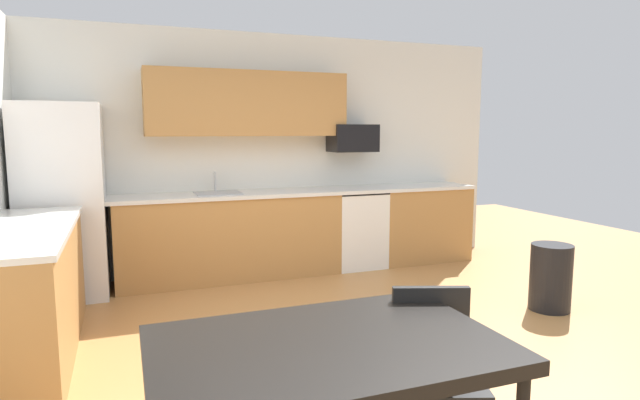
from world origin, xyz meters
The scene contains 16 objects.
ground_plane centered at (0.00, 0.00, 0.00)m, with size 12.00×12.00×0.00m, color #B77F47.
wall_back centered at (0.00, 2.65, 1.35)m, with size 5.80×0.10×2.70m, color silver.
cabinet_run_back centered at (-0.56, 2.30, 0.45)m, with size 2.39×0.60×0.90m, color #AD7A42.
cabinet_run_back_right centered at (1.82, 2.30, 0.45)m, with size 1.16×0.60×0.90m, color #AD7A42.
cabinet_run_left centered at (-2.30, 0.80, 0.45)m, with size 0.60×2.00×0.90m, color #AD7A42.
countertop_back centered at (0.00, 2.30, 0.92)m, with size 4.80×0.64×0.04m, color silver.
countertop_left centered at (-2.30, 0.80, 0.92)m, with size 0.64×2.00×0.04m, color silver.
upper_cabinets_back centered at (-0.30, 2.43, 1.90)m, with size 2.20×0.34×0.70m, color #AD7A42.
refrigerator centered at (-2.18, 2.22, 0.93)m, with size 0.76×0.70×1.87m, color white.
oven_range centered at (0.94, 2.30, 0.46)m, with size 0.60×0.60×0.91m.
microwave centered at (0.94, 2.40, 1.52)m, with size 0.54×0.36×0.32m, color black.
sink_basin centered at (-0.68, 2.30, 0.88)m, with size 0.48×0.40×0.14m, color #A5A8AD.
sink_faucet centered at (-0.68, 2.48, 1.04)m, with size 0.02×0.02×0.24m, color #B2B5BA.
dining_table centered at (-0.89, -1.44, 0.71)m, with size 1.40×0.90×0.78m.
chair_near_table centered at (-0.27, -1.26, 0.50)m, with size 0.51×0.51×0.85m.
trash_bin centered at (1.94, 0.25, 0.30)m, with size 0.36×0.36×0.60m, color black.
Camera 1 is at (-1.62, -3.29, 1.61)m, focal length 29.38 mm.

